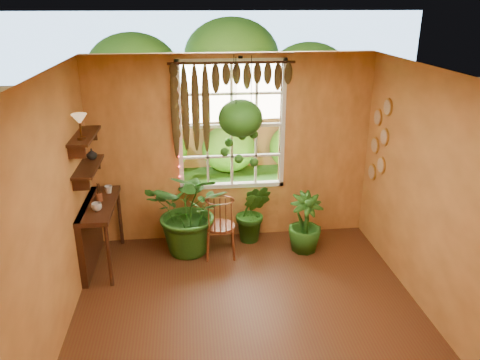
# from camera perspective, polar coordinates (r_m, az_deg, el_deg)

# --- Properties ---
(floor) EXTENTS (4.50, 4.50, 0.00)m
(floor) POSITION_cam_1_polar(r_m,az_deg,el_deg) (5.33, 1.57, -17.83)
(floor) COLOR #4E2E16
(floor) RESTS_ON ground
(ceiling) EXTENTS (4.50, 4.50, 0.00)m
(ceiling) POSITION_cam_1_polar(r_m,az_deg,el_deg) (4.20, 1.94, 12.19)
(ceiling) COLOR white
(ceiling) RESTS_ON wall_back
(wall_back) EXTENTS (4.00, 0.00, 4.00)m
(wall_back) POSITION_cam_1_polar(r_m,az_deg,el_deg) (6.69, -0.98, 3.67)
(wall_back) COLOR #E8A14F
(wall_back) RESTS_ON floor
(wall_left) EXTENTS (0.00, 4.50, 4.50)m
(wall_left) POSITION_cam_1_polar(r_m,az_deg,el_deg) (4.78, -22.88, -5.45)
(wall_left) COLOR #E8A14F
(wall_left) RESTS_ON floor
(wall_right) EXTENTS (0.00, 4.50, 4.50)m
(wall_right) POSITION_cam_1_polar(r_m,az_deg,el_deg) (5.26, 23.88, -3.18)
(wall_right) COLOR #E8A14F
(wall_right) RESTS_ON floor
(window) EXTENTS (1.52, 0.10, 1.86)m
(window) POSITION_cam_1_polar(r_m,az_deg,el_deg) (6.63, -1.03, 6.64)
(window) COLOR white
(window) RESTS_ON wall_back
(valance_vine) EXTENTS (1.70, 0.12, 1.10)m
(valance_vine) POSITION_cam_1_polar(r_m,az_deg,el_deg) (6.38, -1.73, 11.37)
(valance_vine) COLOR #3E1D11
(valance_vine) RESTS_ON window
(string_lights) EXTENTS (0.03, 0.03, 1.54)m
(string_lights) POSITION_cam_1_polar(r_m,az_deg,el_deg) (6.50, -7.68, 6.62)
(string_lights) COLOR #FF2633
(string_lights) RESTS_ON window
(wall_plates) EXTENTS (0.04, 0.32, 1.10)m
(wall_plates) POSITION_cam_1_polar(r_m,az_deg,el_deg) (6.69, 16.60, 4.56)
(wall_plates) COLOR #F9EACB
(wall_plates) RESTS_ON wall_right
(counter_ledge) EXTENTS (0.40, 1.20, 0.90)m
(counter_ledge) POSITION_cam_1_polar(r_m,az_deg,el_deg) (6.49, -17.47, -5.53)
(counter_ledge) COLOR #3E1D11
(counter_ledge) RESTS_ON floor
(shelf_lower) EXTENTS (0.25, 0.90, 0.04)m
(shelf_lower) POSITION_cam_1_polar(r_m,az_deg,el_deg) (6.16, -18.00, 1.56)
(shelf_lower) COLOR #3E1D11
(shelf_lower) RESTS_ON wall_left
(shelf_upper) EXTENTS (0.25, 0.90, 0.04)m
(shelf_upper) POSITION_cam_1_polar(r_m,az_deg,el_deg) (6.05, -18.42, 5.13)
(shelf_upper) COLOR #3E1D11
(shelf_upper) RESTS_ON wall_left
(backyard) EXTENTS (14.00, 10.00, 12.00)m
(backyard) POSITION_cam_1_polar(r_m,az_deg,el_deg) (11.21, -2.07, 10.39)
(backyard) COLOR #1F5B1A
(backyard) RESTS_ON ground
(windsor_chair) EXTENTS (0.43, 0.46, 1.12)m
(windsor_chair) POSITION_cam_1_polar(r_m,az_deg,el_deg) (6.51, -2.43, -6.67)
(windsor_chair) COLOR brown
(windsor_chair) RESTS_ON floor
(potted_plant_left) EXTENTS (1.42, 1.33, 1.28)m
(potted_plant_left) POSITION_cam_1_polar(r_m,az_deg,el_deg) (6.50, -5.99, -3.72)
(potted_plant_left) COLOR #1C4712
(potted_plant_left) RESTS_ON floor
(potted_plant_mid) EXTENTS (0.60, 0.54, 0.91)m
(potted_plant_mid) POSITION_cam_1_polar(r_m,az_deg,el_deg) (6.83, 1.58, -4.01)
(potted_plant_mid) COLOR #1C4712
(potted_plant_mid) RESTS_ON floor
(potted_plant_right) EXTENTS (0.57, 0.57, 0.86)m
(potted_plant_right) POSITION_cam_1_polar(r_m,az_deg,el_deg) (6.65, 7.94, -5.19)
(potted_plant_right) COLOR #1C4712
(potted_plant_right) RESTS_ON floor
(hanging_basket) EXTENTS (0.59, 0.59, 1.46)m
(hanging_basket) POSITION_cam_1_polar(r_m,az_deg,el_deg) (6.25, 0.05, 7.02)
(hanging_basket) COLOR black
(hanging_basket) RESTS_ON ceiling
(cup_a) EXTENTS (0.16, 0.16, 0.10)m
(cup_a) POSITION_cam_1_polar(r_m,az_deg,el_deg) (6.08, -17.07, -3.14)
(cup_a) COLOR silver
(cup_a) RESTS_ON counter_ledge
(cup_b) EXTENTS (0.14, 0.14, 0.10)m
(cup_b) POSITION_cam_1_polar(r_m,az_deg,el_deg) (6.59, -15.74, -1.11)
(cup_b) COLOR beige
(cup_b) RESTS_ON counter_ledge
(brush_jar) EXTENTS (0.08, 0.08, 0.31)m
(brush_jar) POSITION_cam_1_polar(r_m,az_deg,el_deg) (6.34, -16.85, -1.45)
(brush_jar) COLOR brown
(brush_jar) RESTS_ON counter_ledge
(shelf_vase) EXTENTS (0.17, 0.17, 0.14)m
(shelf_vase) POSITION_cam_1_polar(r_m,az_deg,el_deg) (6.38, -17.63, 3.06)
(shelf_vase) COLOR #B2AD99
(shelf_vase) RESTS_ON shelf_lower
(tiffany_lamp) EXTENTS (0.18, 0.18, 0.31)m
(tiffany_lamp) POSITION_cam_1_polar(r_m,az_deg,el_deg) (5.77, -18.97, 6.84)
(tiffany_lamp) COLOR #563418
(tiffany_lamp) RESTS_ON shelf_upper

